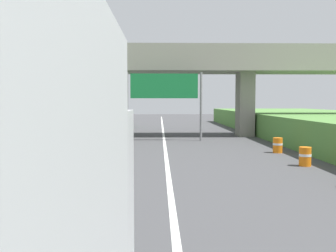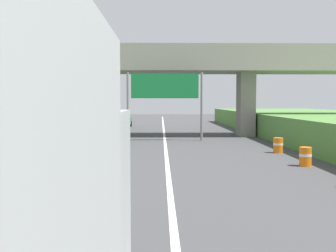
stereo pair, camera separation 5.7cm
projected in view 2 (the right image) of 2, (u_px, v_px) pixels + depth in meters
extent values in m
cube|color=white|center=(165.00, 146.00, 26.78)|extent=(0.20, 103.70, 0.01)
cube|color=gray|center=(164.00, 66.00, 34.34)|extent=(40.00, 4.80, 1.10)
cube|color=gray|center=(165.00, 50.00, 32.06)|extent=(40.00, 0.36, 1.10)
cube|color=gray|center=(164.00, 56.00, 36.49)|extent=(40.00, 0.36, 1.10)
cube|color=gray|center=(82.00, 104.00, 34.42)|extent=(1.30, 2.20, 5.59)
cube|color=gray|center=(246.00, 104.00, 34.68)|extent=(1.30, 2.20, 5.59)
cylinder|color=slate|center=(128.00, 107.00, 30.33)|extent=(0.18, 0.18, 5.29)
cylinder|color=slate|center=(202.00, 107.00, 30.43)|extent=(0.18, 0.18, 5.29)
cube|color=#167238|center=(165.00, 86.00, 30.28)|extent=(5.20, 0.12, 1.90)
cube|color=white|center=(165.00, 86.00, 30.27)|extent=(4.89, 0.01, 1.67)
cube|color=#B2B5B7|center=(11.00, 223.00, 3.73)|extent=(2.10, 2.10, 2.10)
cube|color=#2D3842|center=(43.00, 172.00, 4.73)|extent=(1.89, 0.06, 0.90)
cube|color=#236B38|center=(123.00, 121.00, 47.03)|extent=(1.76, 4.10, 0.76)
cube|color=#236B38|center=(123.00, 115.00, 46.84)|extent=(1.56, 1.90, 0.64)
cube|color=#2D3842|center=(122.00, 116.00, 45.92)|extent=(1.44, 0.06, 0.54)
cylinder|color=black|center=(117.00, 124.00, 48.31)|extent=(0.22, 0.64, 0.64)
cylinder|color=black|center=(131.00, 124.00, 48.34)|extent=(0.22, 0.64, 0.64)
cylinder|color=black|center=(115.00, 125.00, 45.77)|extent=(0.22, 0.64, 0.64)
cylinder|color=black|center=(129.00, 125.00, 45.80)|extent=(0.22, 0.64, 0.64)
cylinder|color=orange|center=(305.00, 157.00, 18.51)|extent=(0.56, 0.56, 0.90)
cylinder|color=white|center=(305.00, 155.00, 18.50)|extent=(0.57, 0.57, 0.12)
cylinder|color=orange|center=(278.00, 145.00, 23.29)|extent=(0.56, 0.56, 0.90)
cylinder|color=white|center=(278.00, 144.00, 23.29)|extent=(0.57, 0.57, 0.12)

